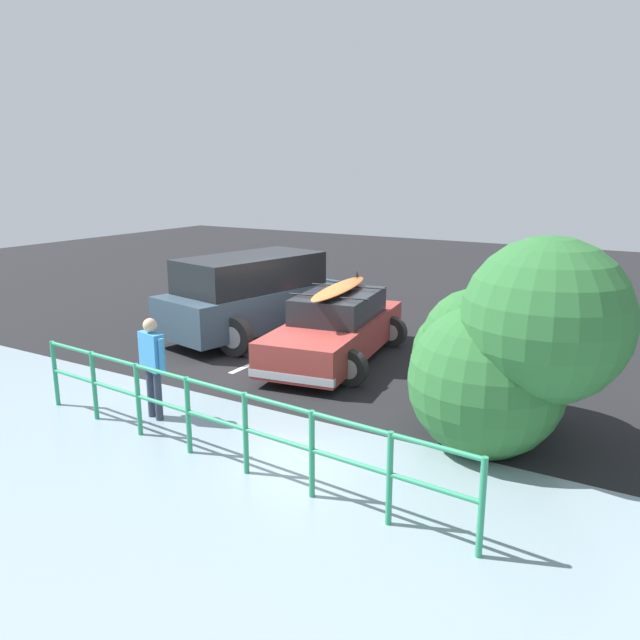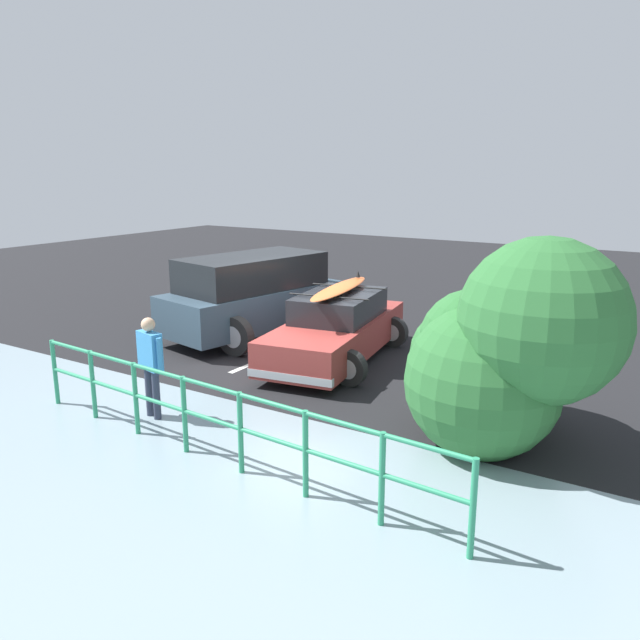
% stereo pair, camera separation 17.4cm
% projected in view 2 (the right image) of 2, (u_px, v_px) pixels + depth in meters
% --- Properties ---
extents(ground_plane, '(44.00, 44.00, 0.02)m').
position_uv_depth(ground_plane, '(294.00, 360.00, 12.66)').
color(ground_plane, black).
rests_on(ground_plane, ground).
extents(parking_stripe, '(0.12, 3.59, 0.00)m').
position_uv_depth(parking_stripe, '(284.00, 350.00, 13.30)').
color(parking_stripe, silver).
rests_on(parking_stripe, ground).
extents(sedan_car, '(2.66, 4.58, 1.62)m').
position_uv_depth(sedan_car, '(337.00, 328.00, 12.54)').
color(sedan_car, '#9E3833').
rests_on(sedan_car, ground).
extents(suv_car, '(3.11, 4.57, 1.87)m').
position_uv_depth(suv_car, '(253.00, 295.00, 14.21)').
color(suv_car, '#334756').
rests_on(suv_car, ground).
extents(person_bystander, '(0.61, 0.28, 1.60)m').
position_uv_depth(person_bystander, '(150.00, 358.00, 9.51)').
color(person_bystander, '#33384C').
rests_on(person_bystander, ground).
extents(railing_fence, '(7.24, 0.56, 1.09)m').
position_uv_depth(railing_fence, '(211.00, 413.00, 8.10)').
color(railing_fence, '#2D9366').
rests_on(railing_fence, ground).
extents(bush_near_left, '(3.06, 3.00, 3.09)m').
position_uv_depth(bush_near_left, '(499.00, 353.00, 8.63)').
color(bush_near_left, '#4C3828').
rests_on(bush_near_left, ground).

